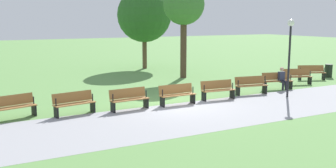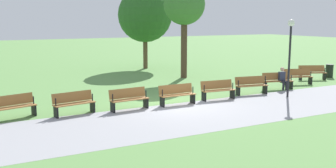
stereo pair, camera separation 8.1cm
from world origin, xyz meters
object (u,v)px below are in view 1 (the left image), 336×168
Objects in this scene: bench_1 at (297,76)px; lamp_post at (290,43)px; person_seated at (282,78)px; trash_bin at (329,71)px; bench_2 at (277,80)px; bench_7 at (74,103)px; bench_3 at (251,85)px; bench_0 at (311,72)px; tree_1 at (144,15)px; bench_6 at (129,99)px; bench_8 at (13,106)px; bench_5 at (177,94)px; bench_4 at (218,90)px; tree_0 at (184,5)px.

bench_1 is 0.46× the size of lamp_post.
trash_bin is at bearing -148.59° from person_seated.
bench_1 is at bearing -149.38° from bench_2.
bench_3 is at bearing 170.55° from bench_7.
lamp_post reaches higher than bench_3.
tree_1 is at bearing -32.09° from bench_0.
bench_0 is 2.00× the size of trash_bin.
bench_0 is at bearing 5.69° from trash_bin.
bench_1 is 1.01× the size of bench_7.
lamp_post is at bearing 26.15° from trash_bin.
bench_8 is at bearing -14.12° from bench_6.
bench_8 is 2.02× the size of trash_bin.
bench_0 and bench_5 have the same top height.
bench_2 is 1.01× the size of bench_7.
bench_4 and bench_5 have the same top height.
tree_0 is (2.39, -5.93, 4.11)m from bench_2.
lamp_post is at bearing 66.77° from person_seated.
lamp_post is (1.11, 1.88, 2.15)m from bench_2.
bench_2 is at bearing 35.34° from bench_1.
bench_2 is at bearing 15.09° from trash_bin.
bench_8 is 13.11m from tree_0.
bench_6 is (4.49, 0.00, 0.00)m from bench_4.
tree_0 is at bearing -27.16° from trash_bin.
bench_4 is (4.43, 0.73, 0.00)m from bench_2.
bench_5 is (10.91, 2.27, 0.00)m from bench_0.
bench_2 is 1.02× the size of bench_6.
bench_1 is at bearing 44.77° from bench_0.
bench_8 is 1.44× the size of person_seated.
bench_1 and bench_2 have the same top height.
tree_1 reaches higher than lamp_post.
bench_5 is at bearing 57.64° from tree_0.
bench_5 is at bearing 35.36° from bench_0.
bench_8 is at bearing 46.78° from tree_1.
bench_2 is (4.24, 1.45, 0.00)m from bench_0.
trash_bin is (-17.15, -2.08, -0.04)m from bench_7.
bench_7 is 11.59m from tree_0.
lamp_post reaches higher than person_seated.
bench_1 is 4.49m from bench_3.
bench_3 reaches higher than trash_bin.
bench_2 is 11.15m from bench_7.
bench_5 is at bearing 19.46° from person_seated.
bench_8 is (17.58, 1.45, 0.00)m from bench_0.
bench_4 is (6.58, 1.37, 0.00)m from bench_1.
bench_3 is at bearing 25.92° from bench_2.
bench_5 is (4.47, 0.37, 0.00)m from bench_3.
bench_0 is at bearing -143.92° from person_seated.
tree_0 reaches higher than person_seated.
bench_2 is 8.94m from bench_6.
bench_3 is (4.35, 1.09, 0.00)m from bench_1.
bench_2 is at bearing -158.81° from bench_3.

